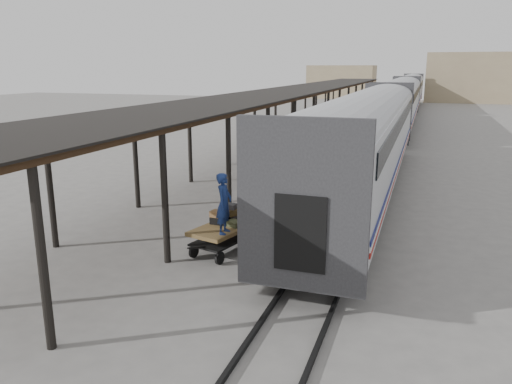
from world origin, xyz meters
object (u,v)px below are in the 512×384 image
Objects in this scene: baggage_cart at (225,232)px; porter at (224,203)px; pedestrian at (275,145)px; luggage_tug at (291,146)px.

porter reaches higher than baggage_cart.
pedestrian is at bearing 8.14° from porter.
porter is 1.07× the size of pedestrian.
baggage_cart is at bearing 17.49° from porter.
baggage_cart is at bearing -71.53° from luggage_tug.
porter is at bearing -54.35° from baggage_cart.
pedestrian is at bearing 115.92° from baggage_cart.
porter reaches higher than luggage_tug.
porter is at bearing 77.84° from pedestrian.
baggage_cart is 18.39m from luggage_tug.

